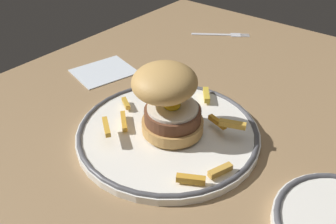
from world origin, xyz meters
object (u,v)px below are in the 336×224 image
dinner_plate (168,132)px  fork (222,34)px  burger (167,98)px  napkin (104,71)px

dinner_plate → fork: 42.35cm
dinner_plate → fork: size_ratio=2.27×
dinner_plate → fork: dinner_plate is taller
burger → napkin: burger is taller
fork → burger: bearing=-159.8°
napkin → burger: bearing=-109.1°
burger → napkin: size_ratio=1.06×
napkin → dinner_plate: bearing=-109.0°
burger → fork: burger is taller
burger → napkin: 25.71cm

